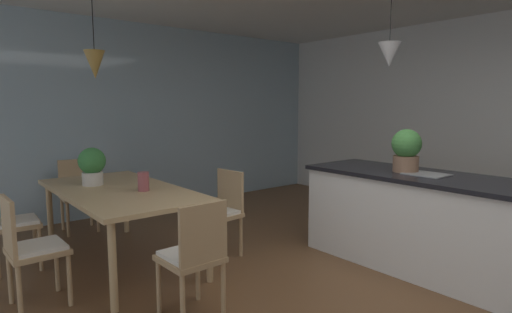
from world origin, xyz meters
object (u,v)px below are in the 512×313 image
object	(u,v)px
vase_on_dining_table	(143,181)
chair_far_right	(221,210)
chair_kitchen_end	(194,254)
potted_plant_on_table	(92,165)
chair_window_end	(78,192)
dining_table	(120,195)
chair_near_left	(9,221)
kitchen_island	(425,221)
potted_plant_on_island	(406,150)
chair_near_right	(30,247)

from	to	relation	value
vase_on_dining_table	chair_far_right	bearing A→B (deg)	74.77
chair_kitchen_end	potted_plant_on_table	bearing A→B (deg)	-175.48
potted_plant_on_table	vase_on_dining_table	bearing A→B (deg)	24.57
chair_far_right	chair_window_end	xyz separation A→B (m)	(-1.83, -0.87, 0.00)
dining_table	chair_near_left	distance (m)	1.01
chair_near_left	kitchen_island	xyz separation A→B (m)	(2.42, 3.02, -0.01)
vase_on_dining_table	potted_plant_on_table	bearing A→B (deg)	-155.43
chair_far_right	chair_kitchen_end	xyz separation A→B (m)	(0.93, -0.87, 0.00)
chair_far_right	potted_plant_on_island	world-z (taller)	potted_plant_on_island
dining_table	potted_plant_on_table	size ratio (longest dim) A/B	5.34
chair_kitchen_end	chair_window_end	bearing A→B (deg)	179.95
chair_kitchen_end	chair_far_right	bearing A→B (deg)	136.87
potted_plant_on_island	potted_plant_on_table	world-z (taller)	potted_plant_on_island
potted_plant_on_table	chair_window_end	bearing A→B (deg)	172.33
chair_near_right	chair_window_end	size ratio (longest dim) A/B	1.00
chair_near_left	potted_plant_on_island	size ratio (longest dim) A/B	2.11
chair_near_left	kitchen_island	distance (m)	3.87
kitchen_island	vase_on_dining_table	world-z (taller)	vase_on_dining_table
chair_near_right	potted_plant_on_island	size ratio (longest dim) A/B	2.11
chair_far_right	kitchen_island	xyz separation A→B (m)	(1.51, 1.27, -0.01)
chair_near_right	vase_on_dining_table	world-z (taller)	vase_on_dining_table
chair_kitchen_end	kitchen_island	xyz separation A→B (m)	(0.58, 2.14, -0.01)
chair_near_right	chair_far_right	distance (m)	1.75
chair_near_left	potted_plant_on_table	world-z (taller)	potted_plant_on_table
chair_kitchen_end	chair_near_left	world-z (taller)	same
kitchen_island	chair_near_left	bearing A→B (deg)	-128.68
chair_window_end	potted_plant_on_island	world-z (taller)	potted_plant_on_island
chair_near_right	vase_on_dining_table	size ratio (longest dim) A/B	4.88
vase_on_dining_table	kitchen_island	bearing A→B (deg)	49.59
chair_window_end	potted_plant_on_table	world-z (taller)	potted_plant_on_table
kitchen_island	potted_plant_on_island	size ratio (longest dim) A/B	5.56
chair_kitchen_end	potted_plant_on_island	distance (m)	2.27
chair_far_right	chair_near_left	bearing A→B (deg)	-117.46
kitchen_island	vase_on_dining_table	bearing A→B (deg)	-130.41
chair_near_right	chair_near_left	size ratio (longest dim) A/B	1.00
chair_window_end	chair_kitchen_end	bearing A→B (deg)	-0.05
chair_window_end	kitchen_island	distance (m)	3.97
dining_table	vase_on_dining_table	bearing A→B (deg)	28.87
kitchen_island	potted_plant_on_table	world-z (taller)	potted_plant_on_table
potted_plant_on_table	vase_on_dining_table	distance (m)	0.67
chair_far_right	chair_near_right	bearing A→B (deg)	-89.81
potted_plant_on_island	chair_kitchen_end	bearing A→B (deg)	-99.47
chair_near_right	kitchen_island	world-z (taller)	kitchen_island
chair_far_right	potted_plant_on_island	distance (m)	1.92
chair_far_right	vase_on_dining_table	size ratio (longest dim) A/B	4.88
chair_near_right	kitchen_island	distance (m)	3.37
chair_kitchen_end	potted_plant_on_table	world-z (taller)	potted_plant_on_table
chair_window_end	vase_on_dining_table	bearing A→B (deg)	4.69
chair_window_end	vase_on_dining_table	distance (m)	1.67
dining_table	potted_plant_on_table	xyz separation A→B (m)	(-0.35, -0.14, 0.27)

